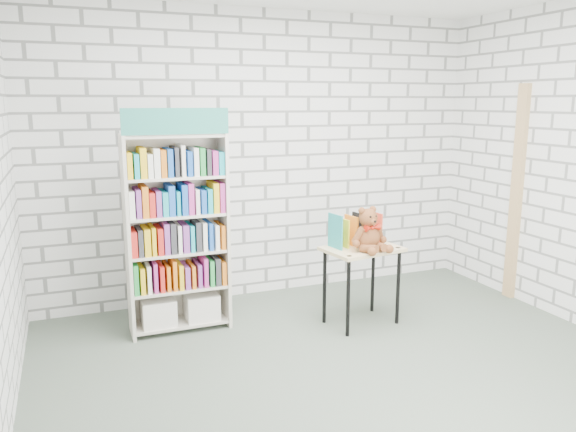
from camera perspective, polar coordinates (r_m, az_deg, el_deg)
name	(u,v)px	position (r m, az deg, el deg)	size (l,w,h in m)	color
ground	(359,377)	(4.20, 7.24, -15.91)	(4.50, 4.50, 0.00)	#4C584A
room_shell	(366,124)	(3.73, 7.93, 9.20)	(4.52, 4.02, 2.81)	silver
bookshelf	(177,232)	(4.80, -11.22, -1.58)	(0.84, 0.33, 1.88)	beige
display_table	(362,258)	(4.93, 7.53, -4.28)	(0.71, 0.54, 0.69)	#D7BD81
table_books	(355,230)	(4.95, 6.85, -1.43)	(0.47, 0.27, 0.27)	teal
teddy_bear	(369,233)	(4.78, 8.24, -1.74)	(0.34, 0.33, 0.37)	brown
door_trim	(516,194)	(5.91, 22.19, 2.11)	(0.05, 0.12, 2.10)	tan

